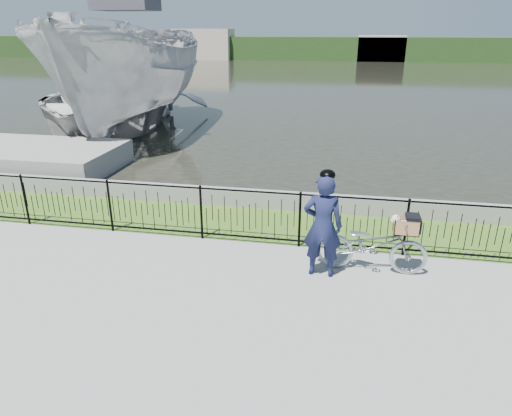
% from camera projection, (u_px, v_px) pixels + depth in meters
% --- Properties ---
extents(ground, '(120.00, 120.00, 0.00)m').
position_uv_depth(ground, '(231.00, 282.00, 7.82)').
color(ground, gray).
rests_on(ground, ground).
extents(grass_strip, '(60.00, 2.00, 0.01)m').
position_uv_depth(grass_strip, '(259.00, 223.00, 10.19)').
color(grass_strip, '#3F641F').
rests_on(grass_strip, ground).
extents(water, '(120.00, 120.00, 0.00)m').
position_uv_depth(water, '(325.00, 81.00, 37.97)').
color(water, black).
rests_on(water, ground).
extents(quay_wall, '(60.00, 0.30, 0.40)m').
position_uv_depth(quay_wall, '(266.00, 199.00, 11.03)').
color(quay_wall, gray).
rests_on(quay_wall, ground).
extents(fence, '(14.00, 0.06, 1.15)m').
position_uv_depth(fence, '(249.00, 216.00, 9.07)').
color(fence, black).
rests_on(fence, ground).
extents(far_treeline, '(120.00, 6.00, 3.00)m').
position_uv_depth(far_treeline, '(335.00, 48.00, 62.09)').
color(far_treeline, '#233F18').
rests_on(far_treeline, ground).
extents(far_building_left, '(8.00, 4.00, 4.00)m').
position_uv_depth(far_building_left, '(203.00, 44.00, 63.20)').
color(far_building_left, '#B0A08D').
rests_on(far_building_left, ground).
extents(far_building_right, '(6.00, 3.00, 3.20)m').
position_uv_depth(far_building_right, '(381.00, 48.00, 59.65)').
color(far_building_right, '#B0A08D').
rests_on(far_building_right, ground).
extents(bicycle_rig, '(1.92, 0.67, 1.13)m').
position_uv_depth(bicycle_rig, '(373.00, 244.00, 8.02)').
color(bicycle_rig, '#A9AEB5').
rests_on(bicycle_rig, ground).
extents(cyclist, '(0.68, 0.45, 1.91)m').
position_uv_depth(cyclist, '(323.00, 225.00, 7.75)').
color(cyclist, '#151A3C').
rests_on(cyclist, ground).
extents(boat_near, '(5.02, 11.82, 6.27)m').
position_uv_depth(boat_near, '(133.00, 76.00, 18.00)').
color(boat_near, '#B3B3B3').
rests_on(boat_near, water).
extents(boat_far, '(9.87, 12.36, 2.29)m').
position_uv_depth(boat_far, '(108.00, 101.00, 19.70)').
color(boat_far, '#B3B3B3').
rests_on(boat_far, water).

